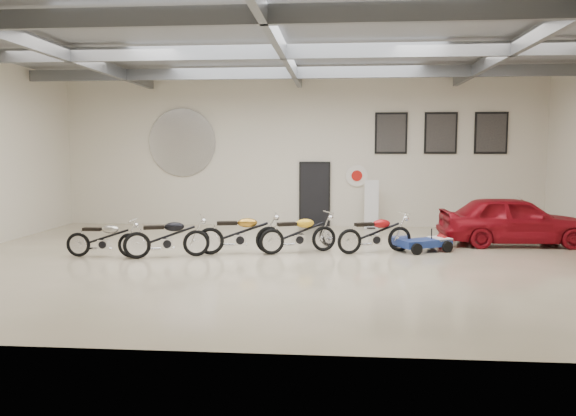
# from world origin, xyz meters

# --- Properties ---
(floor) EXTENTS (16.00, 12.00, 0.01)m
(floor) POSITION_xyz_m (0.00, 0.00, 0.00)
(floor) COLOR beige
(floor) RESTS_ON ground
(ceiling) EXTENTS (16.00, 12.00, 0.01)m
(ceiling) POSITION_xyz_m (0.00, 0.00, 5.00)
(ceiling) COLOR gray
(ceiling) RESTS_ON back_wall
(back_wall) EXTENTS (16.00, 0.02, 5.00)m
(back_wall) POSITION_xyz_m (0.00, 6.00, 2.50)
(back_wall) COLOR beige
(back_wall) RESTS_ON floor
(ceiling_beams) EXTENTS (15.80, 11.80, 0.32)m
(ceiling_beams) POSITION_xyz_m (0.00, 0.00, 4.75)
(ceiling_beams) COLOR #5C5F64
(ceiling_beams) RESTS_ON ceiling
(door) EXTENTS (0.92, 0.08, 2.10)m
(door) POSITION_xyz_m (0.50, 5.95, 1.05)
(door) COLOR black
(door) RESTS_ON back_wall
(logo_plaque) EXTENTS (2.30, 0.06, 1.16)m
(logo_plaque) POSITION_xyz_m (-4.00, 5.95, 2.80)
(logo_plaque) COLOR silver
(logo_plaque) RESTS_ON back_wall
(poster_left) EXTENTS (1.05, 0.08, 1.35)m
(poster_left) POSITION_xyz_m (3.00, 5.96, 3.10)
(poster_left) COLOR black
(poster_left) RESTS_ON back_wall
(poster_mid) EXTENTS (1.05, 0.08, 1.35)m
(poster_mid) POSITION_xyz_m (4.60, 5.96, 3.10)
(poster_mid) COLOR black
(poster_mid) RESTS_ON back_wall
(poster_right) EXTENTS (1.05, 0.08, 1.35)m
(poster_right) POSITION_xyz_m (6.20, 5.96, 3.10)
(poster_right) COLOR black
(poster_right) RESTS_ON back_wall
(oil_sign) EXTENTS (0.72, 0.10, 0.72)m
(oil_sign) POSITION_xyz_m (1.90, 5.95, 1.70)
(oil_sign) COLOR white
(oil_sign) RESTS_ON back_wall
(banner_stand) EXTENTS (0.46, 0.20, 1.67)m
(banner_stand) POSITION_xyz_m (2.37, 5.50, 0.84)
(banner_stand) COLOR white
(banner_stand) RESTS_ON floor
(motorcycle_silver) EXTENTS (1.82, 0.60, 0.94)m
(motorcycle_silver) POSITION_xyz_m (-4.33, 0.03, 0.47)
(motorcycle_silver) COLOR silver
(motorcycle_silver) RESTS_ON floor
(motorcycle_black) EXTENTS (2.07, 1.21, 1.03)m
(motorcycle_black) POSITION_xyz_m (-2.80, 0.09, 0.52)
(motorcycle_black) COLOR silver
(motorcycle_black) RESTS_ON floor
(motorcycle_gold) EXTENTS (2.16, 1.05, 1.08)m
(motorcycle_gold) POSITION_xyz_m (-1.15, 0.70, 0.54)
(motorcycle_gold) COLOR silver
(motorcycle_gold) RESTS_ON floor
(motorcycle_yellow) EXTENTS (2.06, 1.37, 1.03)m
(motorcycle_yellow) POSITION_xyz_m (0.28, 0.96, 0.51)
(motorcycle_yellow) COLOR silver
(motorcycle_yellow) RESTS_ON floor
(motorcycle_red) EXTENTS (2.04, 1.29, 1.02)m
(motorcycle_red) POSITION_xyz_m (2.18, 1.13, 0.51)
(motorcycle_red) COLOR silver
(motorcycle_red) RESTS_ON floor
(go_kart) EXTENTS (1.78, 1.38, 0.59)m
(go_kart) POSITION_xyz_m (3.58, 1.48, 0.29)
(go_kart) COLOR navy
(go_kart) RESTS_ON floor
(vintage_car) EXTENTS (1.74, 3.98, 1.34)m
(vintage_car) POSITION_xyz_m (6.00, 2.66, 0.67)
(vintage_car) COLOR maroon
(vintage_car) RESTS_ON floor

